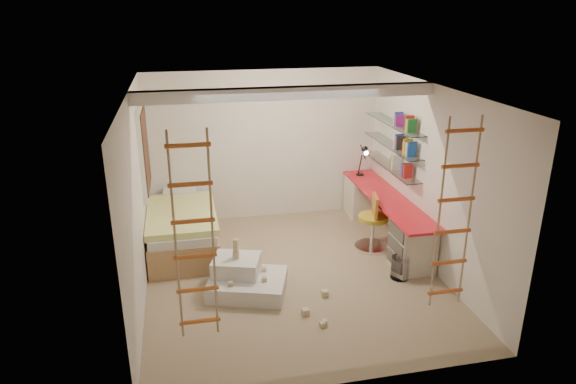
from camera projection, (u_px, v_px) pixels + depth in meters
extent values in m
plane|color=#93805F|center=(292.00, 275.00, 7.25)|extent=(4.50, 4.50, 0.00)
cube|color=white|center=(288.00, 93.00, 6.66)|extent=(4.00, 0.18, 0.16)
cube|color=white|center=(143.00, 150.00, 7.70)|extent=(0.06, 1.15, 1.35)
cube|color=#4C2D1E|center=(146.00, 150.00, 7.71)|extent=(0.02, 1.00, 1.20)
cylinder|color=white|center=(400.00, 268.00, 7.13)|extent=(0.25, 0.25, 0.32)
cube|color=red|center=(387.00, 198.00, 8.10)|extent=(0.55, 2.80, 0.04)
cube|color=beige|center=(362.00, 196.00, 9.24)|extent=(0.52, 0.55, 0.71)
cube|color=beige|center=(413.00, 247.00, 7.31)|extent=(0.52, 0.55, 0.71)
cube|color=#4C4742|center=(396.00, 232.00, 7.17)|extent=(0.02, 0.50, 0.18)
cube|color=#4C4742|center=(395.00, 246.00, 7.24)|extent=(0.02, 0.50, 0.18)
cube|color=#4C4742|center=(394.00, 260.00, 7.32)|extent=(0.02, 0.50, 0.18)
cube|color=white|center=(391.00, 166.00, 8.26)|extent=(0.25, 1.80, 0.01)
cube|color=white|center=(392.00, 145.00, 8.14)|extent=(0.25, 1.80, 0.01)
cube|color=white|center=(394.00, 124.00, 8.02)|extent=(0.25, 1.80, 0.01)
cube|color=#AD7F51|center=(183.00, 234.00, 8.01)|extent=(1.00, 2.00, 0.45)
cube|color=white|center=(182.00, 218.00, 7.91)|extent=(0.95, 1.95, 0.12)
cube|color=yellow|center=(181.00, 215.00, 7.73)|extent=(1.02, 1.60, 0.10)
cube|color=white|center=(180.00, 193.00, 8.60)|extent=(0.55, 0.35, 0.12)
cylinder|color=black|center=(360.00, 174.00, 9.13)|extent=(0.14, 0.14, 0.02)
cylinder|color=black|center=(360.00, 164.00, 9.07)|extent=(0.02, 0.15, 0.36)
cylinder|color=black|center=(363.00, 152.00, 8.89)|extent=(0.02, 0.27, 0.20)
cone|color=black|center=(365.00, 151.00, 8.76)|extent=(0.12, 0.14, 0.15)
cylinder|color=#FFEABF|center=(366.00, 153.00, 8.74)|extent=(0.08, 0.04, 0.08)
cylinder|color=#B39A22|center=(373.00, 218.00, 7.87)|extent=(0.56, 0.56, 0.07)
cube|color=#B16B22|center=(375.00, 206.00, 7.76)|extent=(0.12, 0.36, 0.33)
cylinder|color=silver|center=(372.00, 232.00, 7.95)|extent=(0.07, 0.07, 0.47)
cylinder|color=silver|center=(371.00, 247.00, 8.04)|extent=(0.64, 0.64, 0.06)
cube|color=silver|center=(248.00, 284.00, 6.80)|extent=(1.18, 1.04, 0.22)
cube|color=silver|center=(236.00, 265.00, 6.84)|extent=(0.73, 0.66, 0.22)
cube|color=#CCB284|center=(236.00, 255.00, 6.79)|extent=(0.10, 0.10, 0.08)
cube|color=#CCB284|center=(236.00, 250.00, 6.76)|extent=(0.09, 0.09, 0.07)
cube|color=#CCB284|center=(236.00, 244.00, 6.73)|extent=(0.08, 0.08, 0.12)
cube|color=#CCB284|center=(264.00, 279.00, 6.66)|extent=(0.06, 0.06, 0.06)
cube|color=#CCB284|center=(264.00, 269.00, 6.91)|extent=(0.06, 0.06, 0.06)
cube|color=#CCB284|center=(231.00, 284.00, 6.54)|extent=(0.06, 0.06, 0.06)
cube|color=#CCB284|center=(325.00, 294.00, 6.72)|extent=(0.07, 0.07, 0.07)
cube|color=#CCB284|center=(324.00, 322.00, 6.12)|extent=(0.07, 0.07, 0.07)
cube|color=#CCB284|center=(259.00, 303.00, 6.52)|extent=(0.07, 0.07, 0.07)
cube|color=#CCB284|center=(322.00, 324.00, 6.08)|extent=(0.07, 0.07, 0.07)
cube|color=#CCB284|center=(305.00, 312.00, 6.32)|extent=(0.07, 0.07, 0.07)
cube|color=red|center=(391.00, 159.00, 8.22)|extent=(0.14, 0.52, 0.22)
cube|color=#262626|center=(393.00, 138.00, 8.10)|extent=(0.14, 0.70, 0.22)
cube|color=#8C1E7F|center=(394.00, 116.00, 7.98)|extent=(0.14, 0.52, 0.22)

